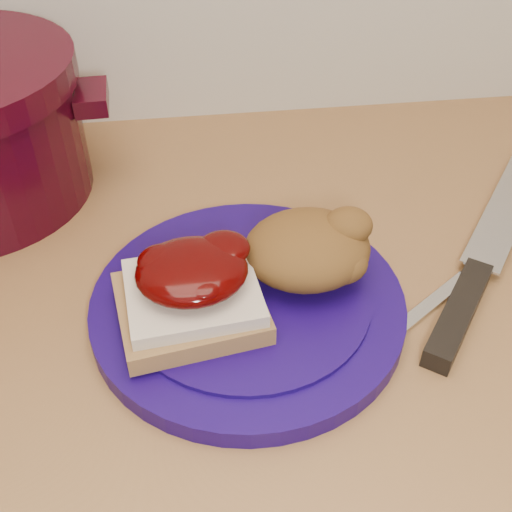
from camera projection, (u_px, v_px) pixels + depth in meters
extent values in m
cube|color=beige|center=(226.00, 503.00, 0.94)|extent=(4.00, 0.60, 0.86)
cylinder|color=#160552|center=(248.00, 305.00, 0.58)|extent=(0.30, 0.30, 0.02)
cube|color=olive|center=(190.00, 308.00, 0.54)|extent=(0.13, 0.12, 0.02)
cube|color=beige|center=(193.00, 292.00, 0.53)|extent=(0.12, 0.11, 0.01)
ellipsoid|color=#310101|center=(192.00, 271.00, 0.52)|extent=(0.10, 0.09, 0.03)
ellipsoid|color=brown|center=(307.00, 249.00, 0.57)|extent=(0.12, 0.10, 0.06)
cube|color=black|center=(459.00, 313.00, 0.57)|extent=(0.10, 0.12, 0.02)
cube|color=silver|center=(507.00, 208.00, 0.68)|extent=(0.16, 0.20, 0.00)
cube|color=silver|center=(454.00, 284.00, 0.61)|extent=(0.14, 0.10, 0.00)
cube|color=black|center=(91.00, 97.00, 0.67)|extent=(0.04, 0.06, 0.02)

